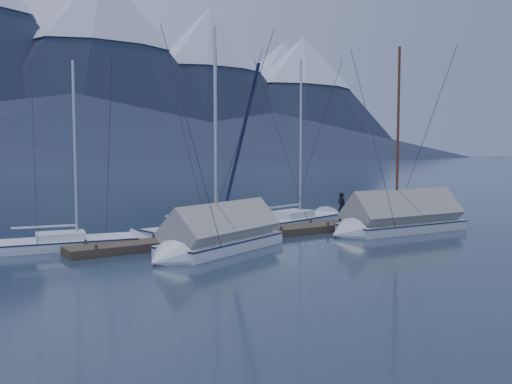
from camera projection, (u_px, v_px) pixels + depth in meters
ground at (281, 243)px, 24.53m from camera, size 1000.00×1000.00×0.00m
dock at (256, 235)px, 26.17m from camera, size 18.00×1.50×0.54m
mooring_posts at (247, 231)px, 25.88m from camera, size 15.12×1.52×0.35m
sailboat_open_left at (88, 244)px, 23.50m from camera, size 6.86×3.22×8.75m
sailboat_open_mid at (225, 230)px, 27.54m from camera, size 7.80×3.33×10.06m
sailboat_open_right at (306, 220)px, 31.33m from camera, size 8.06×4.14×10.25m
sailboat_covered_near at (394, 222)px, 27.88m from camera, size 8.23×3.48×10.49m
sailboat_covered_far at (214, 240)px, 22.35m from camera, size 7.50×4.63×10.12m
person at (342, 207)px, 29.70m from camera, size 0.40×0.59×1.57m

